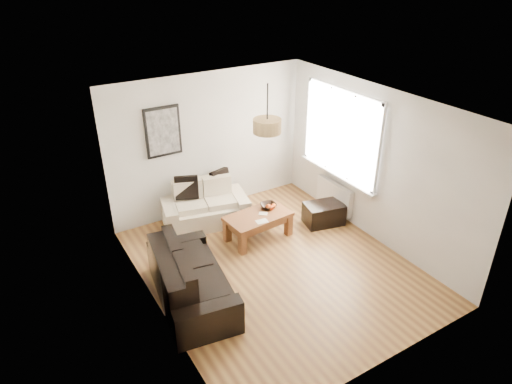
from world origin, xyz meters
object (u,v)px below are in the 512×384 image
coffee_table (258,226)px  sofa_leather (191,276)px  loveseat_cream (205,204)px  ottoman (324,214)px

coffee_table → sofa_leather: bearing=-152.1°
loveseat_cream → coffee_table: size_ratio=1.36×
sofa_leather → coffee_table: bearing=-53.5°
sofa_leather → ottoman: (2.88, 0.64, -0.20)m
sofa_leather → coffee_table: sofa_leather is taller
coffee_table → ottoman: (1.26, -0.21, -0.03)m
loveseat_cream → ottoman: loveseat_cream is taller
coffee_table → ottoman: size_ratio=1.61×
loveseat_cream → sofa_leather: 2.09m
loveseat_cream → sofa_leather: sofa_leather is taller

